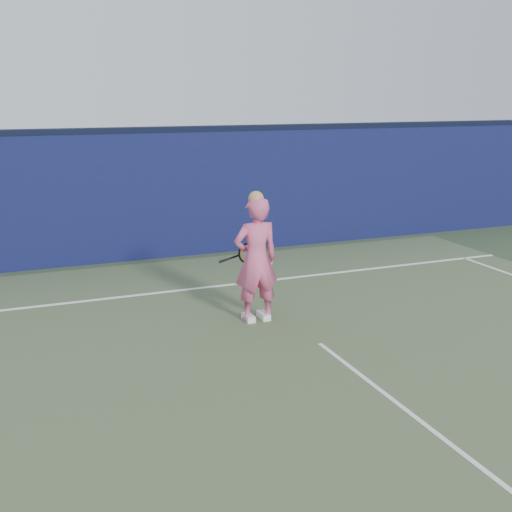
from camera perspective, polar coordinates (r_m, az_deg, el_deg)
name	(u,v)px	position (r m, az deg, el deg)	size (l,w,h in m)	color
ground	(358,374)	(7.83, 9.09, -10.34)	(80.00, 80.00, 0.00)	#33442A
court_surface	(471,461)	(6.40, 18.60, -16.90)	(11.00, 16.00, 0.01)	#4D5C3A
backstop_wall	(199,193)	(13.27, -5.10, 5.60)	(24.00, 0.40, 2.50)	#0D153C
wall_cap	(197,129)	(13.14, -5.23, 11.21)	(24.00, 0.42, 0.10)	black
player	(256,259)	(9.21, 0.00, -0.30)	(0.67, 0.45, 1.91)	#D55380
racket	(246,254)	(9.58, -0.94, 0.20)	(0.59, 0.15, 0.32)	black
court_lines	(373,385)	(7.58, 10.38, -11.19)	(11.00, 12.04, 0.01)	white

